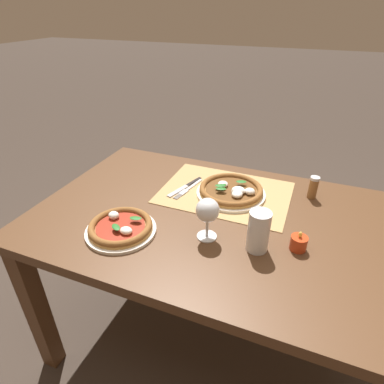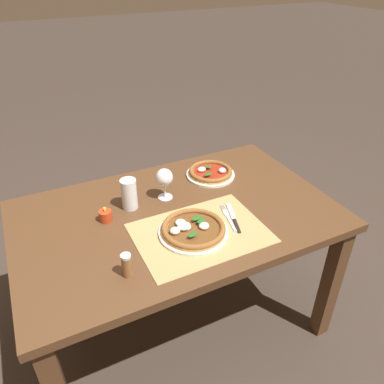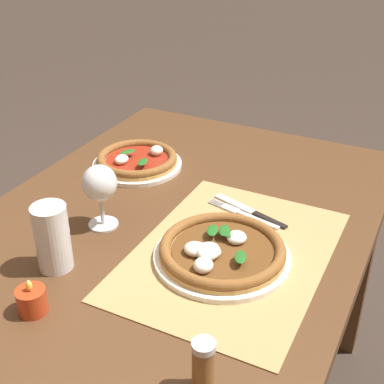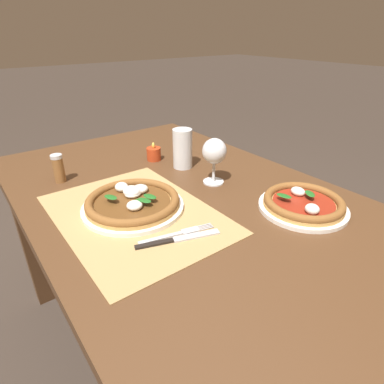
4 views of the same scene
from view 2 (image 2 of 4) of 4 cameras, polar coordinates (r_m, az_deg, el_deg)
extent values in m
plane|color=#382D26|center=(2.21, -1.89, -18.90)|extent=(24.00, 24.00, 0.00)
cube|color=#4C301C|center=(1.70, -2.32, -3.66)|extent=(1.42, 0.89, 0.04)
cube|color=#4C301C|center=(2.02, 20.36, -12.92)|extent=(0.07, 0.07, 0.70)
cube|color=#4C301C|center=(2.15, -22.92, -10.41)|extent=(0.07, 0.07, 0.70)
cube|color=#4C301C|center=(2.46, 8.06, -1.82)|extent=(0.07, 0.07, 0.70)
cube|color=#A88451|center=(1.57, 1.28, -6.25)|extent=(0.54, 0.39, 0.00)
cylinder|color=silver|center=(1.56, 0.18, -6.12)|extent=(0.29, 0.29, 0.01)
cylinder|color=tan|center=(1.56, 0.18, -5.80)|extent=(0.27, 0.27, 0.01)
torus|color=brown|center=(1.55, 0.19, -5.52)|extent=(0.27, 0.27, 0.02)
cylinder|color=brown|center=(1.55, 0.18, -5.62)|extent=(0.21, 0.21, 0.00)
ellipsoid|color=silver|center=(1.55, -0.99, -5.29)|extent=(0.05, 0.05, 0.02)
ellipsoid|color=silver|center=(1.54, -1.24, -5.23)|extent=(0.06, 0.05, 0.03)
ellipsoid|color=silver|center=(1.55, 1.84, -5.18)|extent=(0.04, 0.04, 0.02)
ellipsoid|color=silver|center=(1.52, -2.61, -5.93)|extent=(0.04, 0.04, 0.03)
ellipsoid|color=silver|center=(1.56, -1.74, -4.73)|extent=(0.04, 0.05, 0.03)
ellipsoid|color=#1E5B1E|center=(1.49, 0.09, -6.46)|extent=(0.05, 0.04, 0.00)
ellipsoid|color=#1E5B1E|center=(1.57, 1.42, -4.33)|extent=(0.05, 0.04, 0.00)
ellipsoid|color=#1E5B1E|center=(1.55, 1.53, -4.78)|extent=(0.03, 0.05, 0.00)
ellipsoid|color=#1E5B1E|center=(1.58, 0.68, -3.98)|extent=(0.05, 0.04, 0.00)
cylinder|color=silver|center=(1.97, 2.83, 2.65)|extent=(0.25, 0.25, 0.01)
cylinder|color=tan|center=(1.96, 2.83, 2.93)|extent=(0.23, 0.23, 0.01)
torus|color=brown|center=(1.96, 2.84, 3.18)|extent=(0.23, 0.23, 0.02)
cylinder|color=maroon|center=(1.96, 2.84, 3.09)|extent=(0.17, 0.17, 0.00)
ellipsoid|color=silver|center=(1.95, 4.64, 3.28)|extent=(0.04, 0.04, 0.03)
ellipsoid|color=silver|center=(1.95, 1.48, 3.45)|extent=(0.04, 0.04, 0.03)
ellipsoid|color=#1E5B1E|center=(1.90, 2.46, 2.76)|extent=(0.05, 0.03, 0.00)
ellipsoid|color=#1E5B1E|center=(1.97, 2.41, 3.91)|extent=(0.05, 0.04, 0.00)
cylinder|color=silver|center=(1.79, -3.98, -0.76)|extent=(0.07, 0.07, 0.00)
cylinder|color=silver|center=(1.77, -4.03, 0.18)|extent=(0.01, 0.01, 0.06)
ellipsoid|color=silver|center=(1.74, -4.12, 2.27)|extent=(0.08, 0.08, 0.08)
ellipsoid|color=#AD5B14|center=(1.74, -4.11, 1.98)|extent=(0.07, 0.07, 0.05)
cylinder|color=silver|center=(1.71, -9.56, -0.30)|extent=(0.07, 0.07, 0.15)
cylinder|color=black|center=(1.71, -9.51, -0.71)|extent=(0.07, 0.07, 0.12)
cylinder|color=silver|center=(1.68, -9.72, 1.17)|extent=(0.07, 0.07, 0.02)
cube|color=#B7B7BC|center=(1.62, 6.02, -4.78)|extent=(0.04, 0.11, 0.00)
cube|color=#B7B7BC|center=(1.68, 5.16, -3.18)|extent=(0.03, 0.05, 0.00)
cylinder|color=#B7B7BC|center=(1.72, 5.01, -2.33)|extent=(0.01, 0.04, 0.00)
cylinder|color=#B7B7BC|center=(1.72, 4.82, -2.36)|extent=(0.01, 0.04, 0.00)
cylinder|color=#B7B7BC|center=(1.72, 4.63, -2.39)|extent=(0.01, 0.04, 0.00)
cylinder|color=#B7B7BC|center=(1.71, 4.44, -2.41)|extent=(0.01, 0.04, 0.00)
cube|color=black|center=(1.61, 6.84, -5.15)|extent=(0.04, 0.09, 0.01)
cube|color=#B7B7BC|center=(1.70, 5.96, -2.96)|extent=(0.06, 0.12, 0.00)
cylinder|color=#B23819|center=(1.67, -13.04, -3.55)|extent=(0.06, 0.06, 0.05)
cylinder|color=silver|center=(1.67, -13.01, -3.75)|extent=(0.04, 0.04, 0.03)
ellipsoid|color=#F9C64C|center=(1.65, -13.19, -2.56)|extent=(0.01, 0.01, 0.02)
cylinder|color=brown|center=(1.38, -9.90, -11.12)|extent=(0.04, 0.04, 0.08)
cylinder|color=#BCBCC1|center=(1.35, -10.09, -9.63)|extent=(0.04, 0.04, 0.01)
camera|label=1|loc=(2.27, -21.25, 23.70)|focal=30.00mm
camera|label=3|loc=(0.85, -44.59, 2.16)|focal=50.00mm
camera|label=4|loc=(1.57, 32.03, 8.40)|focal=30.00mm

